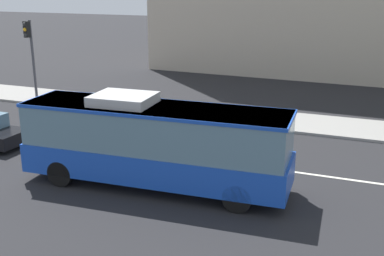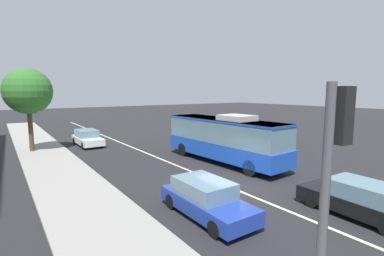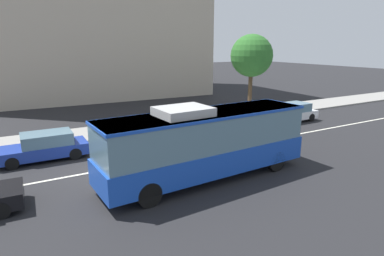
# 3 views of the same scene
# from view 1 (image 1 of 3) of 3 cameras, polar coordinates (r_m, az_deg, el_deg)

# --- Properties ---
(ground_plane) EXTENTS (160.00, 160.00, 0.00)m
(ground_plane) POSITION_cam_1_polar(r_m,az_deg,el_deg) (22.61, -9.73, -2.22)
(ground_plane) COLOR black
(sidewalk_kerb) EXTENTS (80.00, 3.63, 0.14)m
(sidewalk_kerb) POSITION_cam_1_polar(r_m,az_deg,el_deg) (28.46, -2.62, 2.21)
(sidewalk_kerb) COLOR gray
(sidewalk_kerb) RESTS_ON ground_plane
(lane_centre_line) EXTENTS (76.00, 0.16, 0.01)m
(lane_centre_line) POSITION_cam_1_polar(r_m,az_deg,el_deg) (22.61, -9.73, -2.20)
(lane_centre_line) COLOR silver
(lane_centre_line) RESTS_ON ground_plane
(transit_bus) EXTENTS (10.12, 3.01, 3.46)m
(transit_bus) POSITION_cam_1_polar(r_m,az_deg,el_deg) (17.55, -4.56, -1.51)
(transit_bus) COLOR #1947B7
(transit_bus) RESTS_ON ground_plane
(sedan_blue) EXTENTS (4.51, 1.84, 1.46)m
(sedan_blue) POSITION_cam_1_polar(r_m,az_deg,el_deg) (26.10, -10.65, 2.03)
(sedan_blue) COLOR #1E3899
(sedan_blue) RESTS_ON ground_plane
(traffic_light_mid_block) EXTENTS (0.34, 0.62, 5.20)m
(traffic_light_mid_block) POSITION_cam_1_polar(r_m,az_deg,el_deg) (30.91, -18.81, 9.13)
(traffic_light_mid_block) COLOR #47474C
(traffic_light_mid_block) RESTS_ON ground_plane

